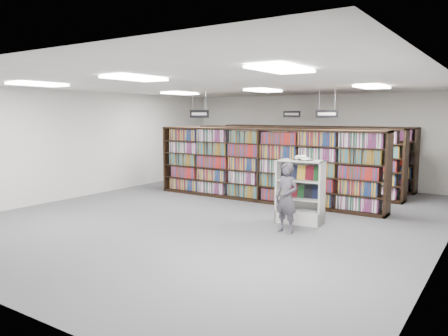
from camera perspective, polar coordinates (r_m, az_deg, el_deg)
The scene contains 19 objects.
floor at distance 11.03m, azimuth 0.00°, elevation -6.06°, with size 12.00×12.00×0.00m, color #48484D.
ceiling at distance 10.77m, azimuth 0.00°, elevation 10.77°, with size 10.00×12.00×0.10m, color silver.
wall_back at distance 16.12m, azimuth 11.88°, elevation 3.67°, with size 10.00×0.10×3.20m, color silver.
wall_left at distance 14.16m, azimuth -17.15°, elevation 3.07°, with size 0.10×12.00×3.20m, color silver.
bookshelf_row_near at distance 12.54m, azimuth 5.05°, elevation 0.37°, with size 7.00×0.60×2.10m.
bookshelf_row_mid at distance 14.32m, azimuth 8.87°, elevation 1.13°, with size 7.00×0.60×2.10m.
bookshelf_row_far at distance 15.88m, azimuth 11.43°, elevation 1.64°, with size 7.00×0.60×2.10m.
aisle_sign_left at distance 12.42m, azimuth -3.25°, elevation 7.16°, with size 0.65×0.02×0.80m.
aisle_sign_right at distance 12.75m, azimuth 13.27°, elevation 6.99°, with size 0.65×0.02×0.80m.
aisle_sign_center at distance 15.37m, azimuth 8.83°, elevation 7.06°, with size 0.65×0.02×0.80m.
troffer_front_left at distance 10.75m, azimuth -23.11°, elevation 10.01°, with size 0.60×1.20×0.04m, color white.
troffer_front_center at distance 8.43m, azimuth -11.55°, elevation 11.41°, with size 0.60×1.20×0.04m, color white.
troffer_front_right at distance 6.67m, azimuth 7.48°, elevation 12.69°, with size 0.60×1.20×0.04m, color white.
troffer_back_left at distance 14.15m, azimuth -5.75°, elevation 9.66°, with size 0.60×1.20×0.04m, color white.
troffer_back_center at distance 12.48m, azimuth 5.15°, elevation 10.04°, with size 0.60×1.20×0.04m, color white.
troffer_back_right at distance 11.36m, azimuth 18.80°, elevation 10.00°, with size 0.60×1.20×0.04m, color white.
endcap_display at distance 10.25m, azimuth 9.96°, elevation -4.37°, with size 1.10×0.64×1.46m.
open_book at distance 10.13m, azimuth 10.04°, elevation 1.25°, with size 0.61×0.49×0.12m.
shopper at distance 9.29m, azimuth 8.15°, elevation -3.88°, with size 0.55×0.36×1.50m, color #4C4852.
Camera 1 is at (5.93, -8.96, 2.49)m, focal length 35.00 mm.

